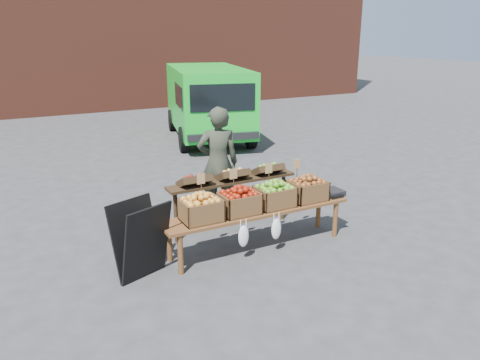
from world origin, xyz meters
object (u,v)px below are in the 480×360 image
back_table (232,197)px  display_bench (257,229)px  chalkboard_sign (141,240)px  crate_russet_pears (239,203)px  delivery_van (208,104)px  crate_golden_apples (201,210)px  vendor (218,163)px  crate_red_apples (275,197)px  crate_green_apples (307,190)px  weighing_scale (331,193)px

back_table → display_bench: bearing=-89.1°
chalkboard_sign → display_bench: size_ratio=0.36×
chalkboard_sign → crate_russet_pears: bearing=-19.7°
delivery_van → chalkboard_sign: (-3.92, -6.72, -0.49)m
display_bench → crate_golden_apples: crate_golden_apples is taller
vendor → display_bench: (-0.04, -1.31, -0.61)m
back_table → crate_russet_pears: size_ratio=4.20×
vendor → display_bench: bearing=106.2°
delivery_van → crate_russet_pears: size_ratio=8.73×
crate_golden_apples → chalkboard_sign: bearing=-177.5°
vendor → crate_golden_apples: 1.57m
display_bench → crate_russet_pears: (-0.28, 0.00, 0.42)m
delivery_van → display_bench: 7.10m
display_bench → delivery_van: bearing=71.1°
vendor → crate_russet_pears: size_ratio=3.59×
delivery_van → back_table: bearing=-96.8°
back_table → crate_red_apples: 0.80m
chalkboard_sign → display_bench: bearing=-20.0°
back_table → crate_green_apples: 1.12m
vendor → crate_golden_apples: size_ratio=3.59×
chalkboard_sign → weighing_scale: (2.88, 0.04, 0.12)m
weighing_scale → crate_red_apples: bearing=180.0°
delivery_van → crate_red_apples: delivery_van is taller
vendor → back_table: (-0.05, -0.59, -0.38)m
display_bench → crate_russet_pears: crate_russet_pears is taller
back_table → display_bench: (0.01, -0.72, -0.24)m
back_table → chalkboard_sign: bearing=-155.0°
vendor → display_bench: size_ratio=0.66×
crate_red_apples → crate_golden_apples: bearing=180.0°
back_table → crate_golden_apples: back_table is taller
crate_red_apples → delivery_van: bearing=73.3°
crate_green_apples → delivery_van: bearing=77.7°
crate_golden_apples → crate_green_apples: (1.65, 0.00, 0.00)m
vendor → crate_green_apples: size_ratio=3.59×
display_bench → crate_red_apples: crate_red_apples is taller
delivery_van → back_table: (-2.29, -5.97, -0.46)m
vendor → chalkboard_sign: size_ratio=1.84×
crate_golden_apples → weighing_scale: (2.08, 0.00, -0.10)m
crate_russet_pears → crate_golden_apples: bearing=180.0°
display_bench → crate_golden_apples: 0.93m
delivery_van → chalkboard_sign: size_ratio=4.49×
back_table → crate_russet_pears: back_table is taller
back_table → display_bench: 0.76m
chalkboard_sign → display_bench: chalkboard_sign is taller
chalkboard_sign → crate_russet_pears: (1.36, 0.04, 0.22)m
back_table → crate_golden_apples: 1.10m
delivery_van → crate_red_apples: size_ratio=8.73×
crate_green_apples → crate_red_apples: bearing=180.0°
chalkboard_sign → crate_golden_apples: chalkboard_sign is taller
crate_russet_pears → display_bench: bearing=0.0°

